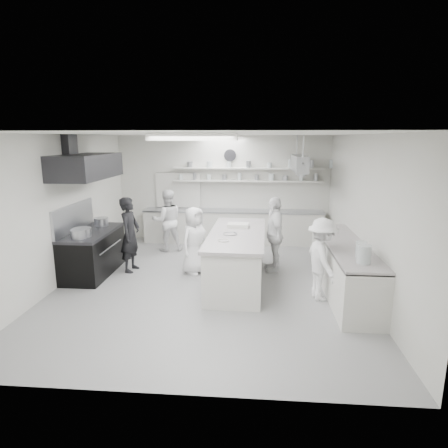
# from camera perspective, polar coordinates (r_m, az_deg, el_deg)

# --- Properties ---
(floor) EXTENTS (6.00, 7.00, 0.02)m
(floor) POSITION_cam_1_polar(r_m,az_deg,el_deg) (7.96, -2.25, -8.92)
(floor) COLOR #A2A2A2
(floor) RESTS_ON ground
(ceiling) EXTENTS (6.00, 7.00, 0.02)m
(ceiling) POSITION_cam_1_polar(r_m,az_deg,el_deg) (7.40, -2.46, 13.37)
(ceiling) COLOR silver
(ceiling) RESTS_ON wall_back
(wall_back) EXTENTS (6.00, 0.04, 3.00)m
(wall_back) POSITION_cam_1_polar(r_m,az_deg,el_deg) (10.97, -0.13, 5.27)
(wall_back) COLOR silver
(wall_back) RESTS_ON floor
(wall_front) EXTENTS (6.00, 0.04, 3.00)m
(wall_front) POSITION_cam_1_polar(r_m,az_deg,el_deg) (4.20, -8.18, -7.27)
(wall_front) COLOR silver
(wall_front) RESTS_ON floor
(wall_left) EXTENTS (0.04, 7.00, 3.00)m
(wall_left) POSITION_cam_1_polar(r_m,az_deg,el_deg) (8.44, -23.02, 1.98)
(wall_left) COLOR silver
(wall_left) RESTS_ON floor
(wall_right) EXTENTS (0.04, 7.00, 3.00)m
(wall_right) POSITION_cam_1_polar(r_m,az_deg,el_deg) (7.77, 20.20, 1.36)
(wall_right) COLOR silver
(wall_right) RESTS_ON floor
(stove) EXTENTS (0.80, 1.80, 0.90)m
(stove) POSITION_cam_1_polar(r_m,az_deg,el_deg) (8.85, -18.95, -4.22)
(stove) COLOR black
(stove) RESTS_ON floor
(exhaust_hood) EXTENTS (0.85, 2.00, 0.50)m
(exhaust_hood) POSITION_cam_1_polar(r_m,az_deg,el_deg) (8.52, -19.88, 8.11)
(exhaust_hood) COLOR #27272B
(exhaust_hood) RESTS_ON wall_left
(back_counter) EXTENTS (5.00, 0.60, 0.92)m
(back_counter) POSITION_cam_1_polar(r_m,az_deg,el_deg) (10.85, 1.32, -0.41)
(back_counter) COLOR silver
(back_counter) RESTS_ON floor
(shelf_lower) EXTENTS (4.20, 0.26, 0.04)m
(shelf_lower) POSITION_cam_1_polar(r_m,az_deg,el_deg) (10.78, 3.54, 6.45)
(shelf_lower) COLOR silver
(shelf_lower) RESTS_ON wall_back
(shelf_upper) EXTENTS (4.20, 0.26, 0.04)m
(shelf_upper) POSITION_cam_1_polar(r_m,az_deg,el_deg) (10.75, 3.57, 8.30)
(shelf_upper) COLOR silver
(shelf_upper) RESTS_ON wall_back
(pass_through_window) EXTENTS (1.30, 0.04, 1.00)m
(pass_through_window) POSITION_cam_1_polar(r_m,az_deg,el_deg) (11.14, -6.84, 5.03)
(pass_through_window) COLOR black
(pass_through_window) RESTS_ON wall_back
(wall_clock) EXTENTS (0.32, 0.05, 0.32)m
(wall_clock) POSITION_cam_1_polar(r_m,az_deg,el_deg) (10.84, 0.92, 10.22)
(wall_clock) COLOR white
(wall_clock) RESTS_ON wall_back
(right_counter) EXTENTS (0.74, 3.30, 0.94)m
(right_counter) POSITION_cam_1_polar(r_m,az_deg,el_deg) (7.75, 17.49, -6.35)
(right_counter) COLOR silver
(right_counter) RESTS_ON floor
(pot_rack) EXTENTS (0.30, 1.60, 0.40)m
(pot_rack) POSITION_cam_1_polar(r_m,az_deg,el_deg) (9.82, 11.16, 8.84)
(pot_rack) COLOR #A4A7AE
(pot_rack) RESTS_ON ceiling
(light_fixture_front) EXTENTS (1.30, 0.25, 0.10)m
(light_fixture_front) POSITION_cam_1_polar(r_m,az_deg,el_deg) (5.62, -4.76, 12.83)
(light_fixture_front) COLOR silver
(light_fixture_front) RESTS_ON ceiling
(light_fixture_rear) EXTENTS (1.30, 0.25, 0.10)m
(light_fixture_rear) POSITION_cam_1_polar(r_m,az_deg,el_deg) (9.19, -1.04, 12.82)
(light_fixture_rear) COLOR silver
(light_fixture_rear) RESTS_ON ceiling
(prep_island) EXTENTS (1.10, 2.77, 1.01)m
(prep_island) POSITION_cam_1_polar(r_m,az_deg,el_deg) (7.86, 1.94, -5.22)
(prep_island) COLOR silver
(prep_island) RESTS_ON floor
(stove_pot) EXTENTS (0.38, 0.38, 0.22)m
(stove_pot) POSITION_cam_1_polar(r_m,az_deg,el_deg) (8.32, -20.44, -1.32)
(stove_pot) COLOR #A4A7AE
(stove_pot) RESTS_ON stove
(cook_stove) EXTENTS (0.47, 0.65, 1.67)m
(cook_stove) POSITION_cam_1_polar(r_m,az_deg,el_deg) (8.70, -13.86, -1.54)
(cook_stove) COLOR black
(cook_stove) RESTS_ON floor
(cook_back) EXTENTS (0.96, 0.86, 1.63)m
(cook_back) POSITION_cam_1_polar(r_m,az_deg,el_deg) (10.11, -8.47, 0.53)
(cook_back) COLOR white
(cook_back) RESTS_ON floor
(cook_island_left) EXTENTS (0.79, 0.87, 1.48)m
(cook_island_left) POSITION_cam_1_polar(r_m,az_deg,el_deg) (8.35, -4.45, -2.46)
(cook_island_left) COLOR white
(cook_island_left) RESTS_ON floor
(cook_island_right) EXTENTS (0.53, 1.02, 1.68)m
(cook_island_right) POSITION_cam_1_polar(r_m,az_deg,el_deg) (8.53, 7.53, -1.54)
(cook_island_right) COLOR white
(cook_island_right) RESTS_ON floor
(cook_right) EXTENTS (0.76, 1.08, 1.53)m
(cook_right) POSITION_cam_1_polar(r_m,az_deg,el_deg) (7.21, 14.42, -5.13)
(cook_right) COLOR white
(cook_right) RESTS_ON floor
(bowl_island_a) EXTENTS (0.35, 0.35, 0.07)m
(bowl_island_a) POSITION_cam_1_polar(r_m,az_deg,el_deg) (7.57, 0.92, -1.65)
(bowl_island_a) COLOR #A4A7AE
(bowl_island_a) RESTS_ON prep_island
(bowl_island_b) EXTENTS (0.24, 0.24, 0.07)m
(bowl_island_b) POSITION_cam_1_polar(r_m,az_deg,el_deg) (7.08, -0.10, -2.68)
(bowl_island_b) COLOR silver
(bowl_island_b) RESTS_ON prep_island
(bowl_right) EXTENTS (0.25, 0.25, 0.06)m
(bowl_right) POSITION_cam_1_polar(r_m,az_deg,el_deg) (8.41, 15.42, -1.20)
(bowl_right) COLOR silver
(bowl_right) RESTS_ON right_counter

